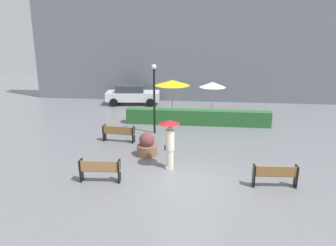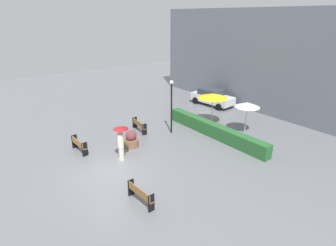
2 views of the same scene
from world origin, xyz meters
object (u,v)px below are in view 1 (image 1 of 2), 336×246
at_px(bench_far_left, 118,133).
at_px(pedestrian_with_umbrella, 170,138).
at_px(patio_umbrella_white, 213,85).
at_px(parked_car, 132,94).
at_px(planter_pot, 147,146).
at_px(bench_near_right, 275,174).
at_px(bench_near_left, 100,169).
at_px(lamp_post, 154,92).
at_px(patio_umbrella_yellow, 172,83).

distance_m(bench_far_left, pedestrian_with_umbrella, 4.53).
relative_size(patio_umbrella_white, parked_car, 0.54).
distance_m(planter_pot, parked_car, 11.41).
bearing_deg(bench_near_right, pedestrian_with_umbrella, 162.20).
relative_size(bench_near_left, parked_car, 0.38).
relative_size(bench_near_right, pedestrian_with_umbrella, 0.80).
bearing_deg(pedestrian_with_umbrella, lamp_post, 105.93).
bearing_deg(lamp_post, patio_umbrella_yellow, 79.51).
bearing_deg(lamp_post, planter_pot, -87.18).
height_order(bench_near_left, pedestrian_with_umbrella, pedestrian_with_umbrella).
height_order(bench_near_right, lamp_post, lamp_post).
bearing_deg(bench_near_left, parked_car, 97.06).
height_order(pedestrian_with_umbrella, parked_car, pedestrian_with_umbrella).
relative_size(pedestrian_with_umbrella, patio_umbrella_yellow, 0.84).
relative_size(bench_far_left, patio_umbrella_white, 0.76).
distance_m(bench_far_left, patio_umbrella_white, 8.15).
relative_size(lamp_post, patio_umbrella_yellow, 1.55).
bearing_deg(bench_near_right, bench_far_left, 148.27).
height_order(bench_near_right, patio_umbrella_white, patio_umbrella_white).
bearing_deg(bench_near_left, pedestrian_with_umbrella, 32.95).
xyz_separation_m(bench_near_left, patio_umbrella_yellow, (1.85, 10.26, 1.86)).
bearing_deg(parked_car, planter_pot, -74.23).
relative_size(bench_far_left, lamp_post, 0.45).
bearing_deg(parked_car, bench_near_right, -58.03).
distance_m(lamp_post, parked_car, 8.12).
bearing_deg(patio_umbrella_white, pedestrian_with_umbrella, -101.77).
bearing_deg(patio_umbrella_yellow, bench_far_left, -113.63).
bearing_deg(parked_car, patio_umbrella_yellow, -46.58).
relative_size(lamp_post, patio_umbrella_white, 1.68).
xyz_separation_m(bench_near_left, bench_near_right, (6.83, 0.33, -0.02)).
bearing_deg(lamp_post, bench_near_left, -100.06).
xyz_separation_m(bench_near_right, patio_umbrella_white, (-2.28, 10.71, 1.66)).
xyz_separation_m(bench_near_right, planter_pot, (-5.47, 2.75, -0.04)).
xyz_separation_m(bench_near_left, parked_car, (-1.74, 14.06, 0.27)).
distance_m(pedestrian_with_umbrella, patio_umbrella_white, 9.59).
height_order(bench_near_right, planter_pot, planter_pot).
relative_size(pedestrian_with_umbrella, patio_umbrella_white, 0.91).
relative_size(pedestrian_with_umbrella, parked_car, 0.50).
height_order(bench_far_left, patio_umbrella_white, patio_umbrella_white).
bearing_deg(bench_far_left, pedestrian_with_umbrella, -45.64).
relative_size(bench_near_left, patio_umbrella_yellow, 0.65).
bearing_deg(patio_umbrella_yellow, lamp_post, -100.49).
xyz_separation_m(bench_near_right, parked_car, (-8.57, 13.73, 0.29)).
xyz_separation_m(bench_near_right, patio_umbrella_yellow, (-4.98, 9.94, 1.87)).
relative_size(bench_near_left, bench_near_right, 0.96).
bearing_deg(patio_umbrella_yellow, planter_pot, -93.92).
relative_size(bench_near_left, pedestrian_with_umbrella, 0.77).
distance_m(pedestrian_with_umbrella, lamp_post, 5.28).
xyz_separation_m(lamp_post, patio_umbrella_yellow, (0.67, 3.61, -0.04)).
distance_m(bench_far_left, parked_car, 9.28).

